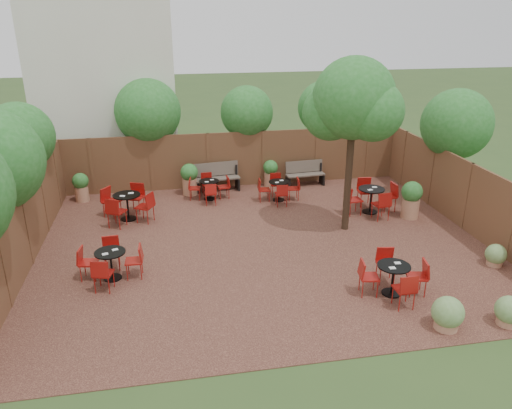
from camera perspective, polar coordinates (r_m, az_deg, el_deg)
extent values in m
plane|color=#354F23|center=(13.62, 0.84, -4.64)|extent=(80.00, 80.00, 0.00)
cube|color=#371C16|center=(13.62, 0.84, -4.61)|extent=(12.00, 10.00, 0.02)
cube|color=#4C311C|center=(17.88, -2.30, 5.22)|extent=(12.00, 0.08, 2.00)
cube|color=#4C311C|center=(13.47, -25.06, -2.44)|extent=(0.08, 10.00, 2.00)
cube|color=#4C311C|center=(15.48, 23.19, 0.84)|extent=(0.08, 10.00, 2.00)
cube|color=silver|center=(20.20, -16.94, 14.91)|extent=(5.00, 4.00, 8.00)
sphere|color=#226621|center=(15.93, -25.64, 7.05)|extent=(2.00, 2.00, 2.00)
sphere|color=#226621|center=(18.01, -12.37, 10.40)|extent=(2.30, 2.30, 2.30)
sphere|color=#226621|center=(18.16, -1.07, 10.59)|extent=(1.90, 1.90, 1.90)
sphere|color=#226621|center=(19.06, 7.93, 11.01)|extent=(2.02, 2.02, 2.02)
sphere|color=#226621|center=(16.98, 22.12, 8.59)|extent=(2.22, 2.22, 2.22)
cylinder|color=black|center=(14.10, 10.72, 4.71)|extent=(0.22, 0.22, 4.00)
sphere|color=#226621|center=(13.70, 11.24, 11.93)|extent=(2.22, 2.22, 2.22)
sphere|color=#226621|center=(13.97, 8.57, 10.44)|extent=(1.55, 1.55, 1.55)
sphere|color=#226621|center=(13.54, 13.37, 10.45)|extent=(1.62, 1.62, 1.62)
cube|color=brown|center=(17.52, -4.50, 3.02)|extent=(1.63, 0.67, 0.05)
cube|color=brown|center=(17.63, -4.60, 4.12)|extent=(1.59, 0.32, 0.48)
cube|color=black|center=(17.54, -6.81, 2.12)|extent=(0.12, 0.48, 0.42)
cube|color=black|center=(17.68, -2.16, 2.42)|extent=(0.12, 0.48, 0.42)
cube|color=brown|center=(18.13, 5.70, 3.46)|extent=(1.45, 0.55, 0.05)
cube|color=brown|center=(18.22, 5.57, 4.41)|extent=(1.42, 0.23, 0.43)
cube|color=black|center=(18.03, 3.71, 2.70)|extent=(0.09, 0.43, 0.38)
cube|color=black|center=(18.38, 7.60, 2.92)|extent=(0.09, 0.43, 0.38)
cylinder|color=black|center=(16.72, 2.62, 0.55)|extent=(0.39, 0.39, 0.03)
cylinder|color=black|center=(16.61, 2.63, 1.57)|extent=(0.04, 0.04, 0.63)
cylinder|color=black|center=(16.50, 2.65, 2.63)|extent=(0.68, 0.68, 0.03)
cube|color=white|center=(16.58, 2.96, 2.79)|extent=(0.13, 0.09, 0.01)
cube|color=white|center=(16.38, 2.43, 2.56)|extent=(0.13, 0.09, 0.01)
cylinder|color=black|center=(15.68, -14.44, -1.59)|extent=(0.48, 0.48, 0.03)
cylinder|color=black|center=(15.54, -14.57, -0.29)|extent=(0.05, 0.05, 0.76)
cylinder|color=black|center=(15.40, -14.71, 1.06)|extent=(0.82, 0.82, 0.03)
cube|color=white|center=(15.47, -14.22, 1.29)|extent=(0.18, 0.16, 0.02)
cube|color=white|center=(15.28, -15.14, 0.95)|extent=(0.18, 0.16, 0.02)
cylinder|color=black|center=(16.12, 12.96, -0.81)|extent=(0.47, 0.47, 0.03)
cylinder|color=black|center=(15.98, 13.07, 0.45)|extent=(0.05, 0.05, 0.75)
cylinder|color=black|center=(15.85, 13.19, 1.75)|extent=(0.81, 0.81, 0.03)
cube|color=white|center=(15.97, 13.50, 1.96)|extent=(0.15, 0.11, 0.02)
cube|color=white|center=(15.69, 13.02, 1.66)|extent=(0.15, 0.11, 0.02)
cylinder|color=black|center=(16.86, -5.36, 0.66)|extent=(0.39, 0.39, 0.03)
cylinder|color=black|center=(16.75, -5.39, 1.66)|extent=(0.04, 0.04, 0.62)
cylinder|color=black|center=(16.65, -5.43, 2.69)|extent=(0.67, 0.67, 0.03)
cube|color=white|center=(16.72, -5.09, 2.86)|extent=(0.12, 0.09, 0.01)
cube|color=white|center=(16.53, -5.70, 2.62)|extent=(0.12, 0.09, 0.01)
cylinder|color=black|center=(11.77, 15.29, -9.81)|extent=(0.43, 0.43, 0.03)
cylinder|color=black|center=(11.60, 15.46, -8.36)|extent=(0.05, 0.05, 0.68)
cylinder|color=black|center=(11.43, 15.63, -6.84)|extent=(0.74, 0.74, 0.03)
cube|color=white|center=(11.53, 16.00, -6.50)|extent=(0.14, 0.11, 0.01)
cube|color=white|center=(11.29, 15.44, -7.07)|extent=(0.14, 0.11, 0.01)
cylinder|color=black|center=(12.43, -16.17, -8.12)|extent=(0.42, 0.42, 0.03)
cylinder|color=black|center=(12.27, -16.33, -6.74)|extent=(0.05, 0.05, 0.67)
cylinder|color=black|center=(12.12, -16.50, -5.30)|extent=(0.73, 0.73, 0.03)
cube|color=white|center=(12.16, -15.94, -5.02)|extent=(0.14, 0.11, 0.01)
cube|color=white|center=(12.02, -17.01, -5.48)|extent=(0.14, 0.11, 0.01)
cylinder|color=#A87154|center=(17.31, -7.63, 2.08)|extent=(0.50, 0.50, 0.57)
sphere|color=#226621|center=(17.15, -7.71, 3.70)|extent=(0.60, 0.60, 0.60)
cylinder|color=#A87154|center=(18.02, 1.67, 2.93)|extent=(0.44, 0.44, 0.50)
sphere|color=#226621|center=(17.88, 1.69, 4.30)|extent=(0.53, 0.53, 0.53)
cylinder|color=#A87154|center=(17.56, -19.42, 1.18)|extent=(0.44, 0.44, 0.51)
sphere|color=#226621|center=(17.42, -19.60, 2.58)|extent=(0.53, 0.53, 0.53)
cylinder|color=#A87154|center=(15.94, 17.34, -0.41)|extent=(0.53, 0.53, 0.61)
sphere|color=#226621|center=(15.75, 17.55, 1.41)|extent=(0.63, 0.63, 0.63)
cylinder|color=#A87154|center=(11.54, 26.99, -11.79)|extent=(0.43, 0.43, 0.19)
sphere|color=#618645|center=(11.42, 27.20, -10.76)|extent=(0.58, 0.58, 0.58)
cylinder|color=#A87154|center=(10.92, 21.05, -12.68)|extent=(0.47, 0.47, 0.21)
sphere|color=#618645|center=(10.78, 21.24, -11.50)|extent=(0.64, 0.64, 0.64)
cylinder|color=#A87154|center=(13.87, 25.78, -5.97)|extent=(0.38, 0.38, 0.17)
sphere|color=#618645|center=(13.78, 25.93, -5.17)|extent=(0.52, 0.52, 0.52)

